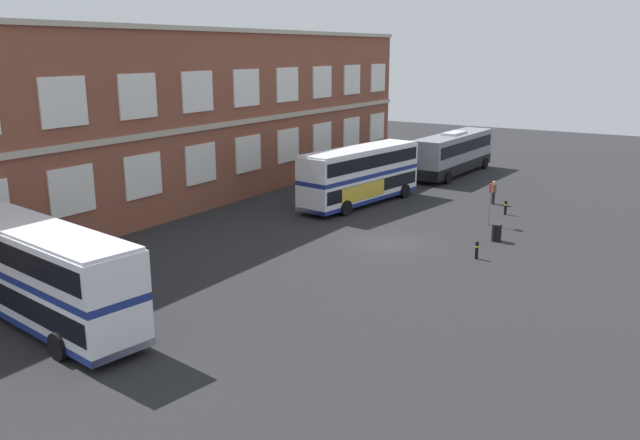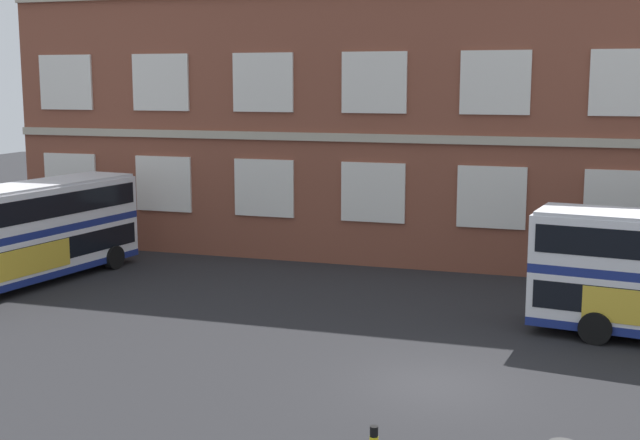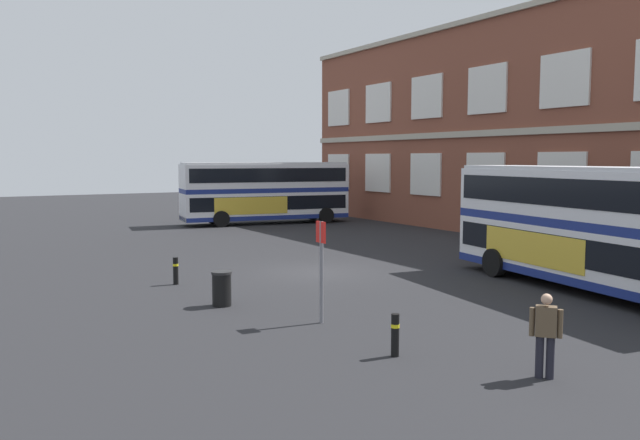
# 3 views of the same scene
# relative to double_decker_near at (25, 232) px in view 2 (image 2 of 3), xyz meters

# --- Properties ---
(ground_plane) EXTENTS (120.00, 120.00, 0.00)m
(ground_plane) POSITION_rel_double_decker_near_xyz_m (17.85, -4.39, -2.15)
(ground_plane) COLOR #232326
(brick_terminal_building) EXTENTS (51.42, 8.19, 12.23)m
(brick_terminal_building) POSITION_rel_double_decker_near_xyz_m (20.23, 11.59, 3.82)
(brick_terminal_building) COLOR brown
(brick_terminal_building) RESTS_ON ground
(double_decker_near) EXTENTS (4.18, 11.26, 4.07)m
(double_decker_near) POSITION_rel_double_decker_near_xyz_m (0.00, 0.00, 0.00)
(double_decker_near) COLOR silver
(double_decker_near) RESTS_ON ground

